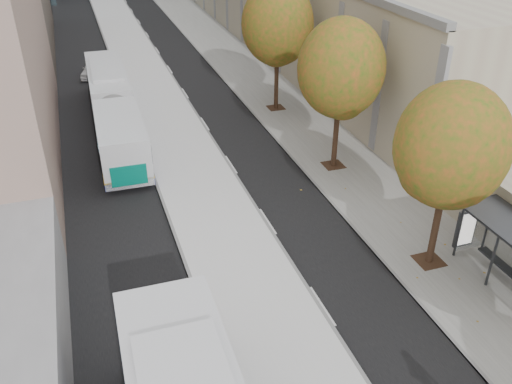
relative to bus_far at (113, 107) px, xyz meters
name	(u,v)px	position (x,y,z in m)	size (l,w,h in m)	color
bus_platform	(157,100)	(3.25, 4.18, -1.44)	(4.25, 150.00, 0.15)	silver
sidewalk	(264,89)	(11.25, 4.18, -1.48)	(4.75, 150.00, 0.08)	gray
tree_c	(452,147)	(10.72, -17.82, 3.73)	(4.20, 4.20, 7.28)	black
tree_d	(341,69)	(10.72, -8.82, 3.95)	(4.40, 4.40, 7.60)	black
tree_e	(277,24)	(10.72, 0.18, 4.17)	(4.60, 4.60, 7.92)	black
bus_far	(113,107)	(0.00, 0.00, 0.00)	(2.74, 16.70, 2.78)	silver
distant_car	(94,69)	(-0.50, 11.38, -0.92)	(1.42, 3.53, 1.20)	silver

